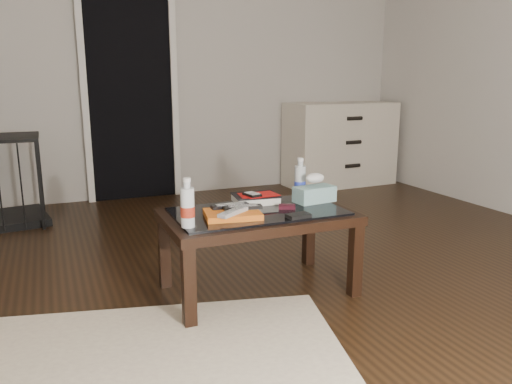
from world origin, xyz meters
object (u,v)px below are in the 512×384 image
(dresser, at_px, (340,144))
(textbook, at_px, (256,199))
(water_bottle_right, at_px, (300,178))
(coffee_table, at_px, (258,222))
(tissue_box, at_px, (314,194))
(water_bottle_left, at_px, (187,203))

(dresser, distance_m, textbook, 2.85)
(dresser, relative_size, water_bottle_right, 5.14)
(coffee_table, height_order, water_bottle_right, water_bottle_right)
(water_bottle_right, relative_size, tissue_box, 1.03)
(dresser, bearing_deg, water_bottle_right, -129.99)
(dresser, height_order, textbook, dresser)
(tissue_box, bearing_deg, coffee_table, -179.34)
(coffee_table, distance_m, tissue_box, 0.39)
(water_bottle_left, xyz_separation_m, tissue_box, (0.80, 0.20, -0.07))
(coffee_table, bearing_deg, tissue_box, 7.89)
(coffee_table, relative_size, dresser, 0.82)
(coffee_table, relative_size, tissue_box, 4.35)
(coffee_table, xyz_separation_m, dresser, (1.95, 2.29, 0.05))
(dresser, relative_size, water_bottle_left, 5.14)
(textbook, bearing_deg, tissue_box, -13.32)
(textbook, bearing_deg, water_bottle_left, -139.86)
(water_bottle_right, distance_m, tissue_box, 0.15)
(water_bottle_left, bearing_deg, coffee_table, 19.71)
(tissue_box, bearing_deg, water_bottle_right, 95.91)
(dresser, bearing_deg, coffee_table, -133.22)
(water_bottle_right, bearing_deg, water_bottle_left, -156.97)
(tissue_box, bearing_deg, textbook, 152.80)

